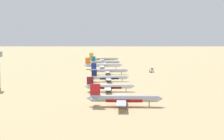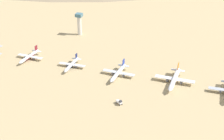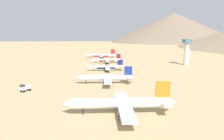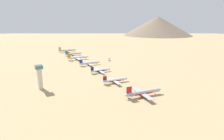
{
  "view_description": "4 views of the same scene",
  "coord_description": "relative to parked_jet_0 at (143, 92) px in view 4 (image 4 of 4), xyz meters",
  "views": [
    {
      "loc": [
        -29.98,
        -312.23,
        37.32
      ],
      "look_at": [
        0.65,
        -25.98,
        6.61
      ],
      "focal_mm": 54.79,
      "sensor_mm": 36.0,
      "label": 1
    },
    {
      "loc": [
        250.69,
        66.52,
        141.35
      ],
      "look_at": [
        0.23,
        -8.06,
        5.44
      ],
      "focal_mm": 53.68,
      "sensor_mm": 36.0,
      "label": 2
    },
    {
      "loc": [
        9.94,
        119.01,
        28.82
      ],
      "look_at": [
        -4.85,
        -11.88,
        6.66
      ],
      "focal_mm": 33.26,
      "sensor_mm": 36.0,
      "label": 3
    },
    {
      "loc": [
        -109.1,
        -260.64,
        68.07
      ],
      "look_at": [
        6.14,
        -62.62,
        5.59
      ],
      "focal_mm": 29.08,
      "sensor_mm": 36.0,
      "label": 4
    }
  ],
  "objects": [
    {
      "name": "ground_plane",
      "position": [
        5.56,
        139.98,
        -3.83
      ],
      "size": [
        1800.0,
        1800.0,
        0.0
      ],
      "primitive_type": "plane",
      "color": "tan"
    },
    {
      "name": "parked_jet_0",
      "position": [
        0.0,
        0.0,
        0.0
      ],
      "size": [
        39.92,
        32.6,
        11.52
      ],
      "color": "#B2B7C1",
      "rests_on": "ground"
    },
    {
      "name": "parked_jet_1",
      "position": [
        -3.05,
        45.57,
        -0.64
      ],
      "size": [
        33.34,
        27.14,
        9.61
      ],
      "color": "silver",
      "rests_on": "ground"
    },
    {
      "name": "parked_jet_2",
      "position": [
        1.44,
        91.64,
        -0.8
      ],
      "size": [
        31.5,
        25.52,
        9.11
      ],
      "color": "silver",
      "rests_on": "ground"
    },
    {
      "name": "parked_jet_3",
      "position": [
        5.26,
        137.55,
        -0.31
      ],
      "size": [
        36.32,
        29.57,
        10.47
      ],
      "color": "silver",
      "rests_on": "ground"
    },
    {
      "name": "parked_jet_4",
      "position": [
        3.85,
        186.6,
        0.25
      ],
      "size": [
        42.03,
        34.15,
        12.12
      ],
      "color": "white",
      "rests_on": "ground"
    },
    {
      "name": "parked_jet_5",
      "position": [
        9.85,
        229.51,
        -0.28
      ],
      "size": [
        36.56,
        29.63,
        10.56
      ],
      "color": "#B2B7C1",
      "rests_on": "ground"
    },
    {
      "name": "parked_jet_6",
      "position": [
        11.69,
        277.64,
        0.17
      ],
      "size": [
        41.76,
        34.01,
        12.04
      ],
      "color": "silver",
      "rests_on": "ground"
    },
    {
      "name": "service_truck",
      "position": [
        48.63,
        150.47,
        -1.76
      ],
      "size": [
        5.13,
        5.64,
        3.9
      ],
      "color": "silver",
      "rests_on": "ground"
    },
    {
      "name": "control_tower",
      "position": [
        -78.61,
        68.17,
        10.34
      ],
      "size": [
        7.2,
        7.2,
        25.08
      ],
      "color": "beige",
      "rests_on": "ground"
    },
    {
      "name": "desert_hill_5",
      "position": [
        529.57,
        536.46,
        40.44
      ],
      "size": [
        321.5,
        321.5,
        88.55
      ],
      "primitive_type": "cone",
      "color": "#7A6854",
      "rests_on": "ground"
    }
  ]
}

